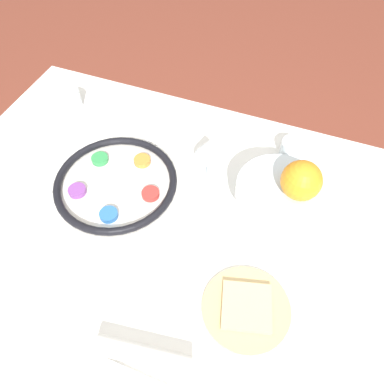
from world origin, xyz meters
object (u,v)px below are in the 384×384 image
Objects in this scene: wine_glass at (210,150)px; fruit_stand at (279,194)px; seder_plate at (116,183)px; cup_near at (70,99)px; orange_fruit at (301,181)px; bread_plate at (246,308)px; cup_mid at (292,150)px; napkin_roll at (143,355)px.

fruit_stand is (0.19, -0.07, -0.01)m from wine_glass.
wine_glass reaches higher than seder_plate.
cup_near is (-0.68, 0.18, -0.06)m from fruit_stand.
orange_fruit is 0.47× the size of bread_plate.
fruit_stand is 0.08m from orange_fruit.
seder_plate is 0.48m from cup_mid.
orange_fruit reaches higher than bread_plate.
napkin_roll is at bearing -85.75° from wine_glass.
cup_mid is at bearing 37.62° from wine_glass.
fruit_stand is 0.71m from cup_near.
wine_glass is at bearing -12.99° from cup_near.
fruit_stand is 0.22m from cup_mid.
orange_fruit is at bearing -80.39° from cup_mid.
orange_fruit is (0.23, -0.07, 0.06)m from wine_glass.
seder_plate is 3.64× the size of orange_fruit.
cup_mid is at bearing 90.64° from bread_plate.
wine_glass is 0.20m from fruit_stand.
wine_glass is at bearing 29.20° from seder_plate.
fruit_stand reaches higher than napkin_roll.
napkin_roll is (-0.19, -0.41, -0.15)m from orange_fruit.
napkin_roll is (-0.16, -0.16, 0.01)m from bread_plate.
napkin_roll is at bearing -115.22° from orange_fruit.
wine_glass is 0.49m from napkin_roll.
wine_glass is at bearing -142.38° from cup_mid.
fruit_stand reaches higher than bread_plate.
fruit_stand is 2.27× the size of orange_fruit.
orange_fruit is at bearing -17.12° from wine_glass.
napkin_roll is at bearing -134.22° from bread_plate.
cup_mid is at bearing 90.18° from fruit_stand.
cup_mid is at bearing 2.76° from cup_near.
seder_plate is at bearing -146.62° from cup_mid.
cup_near is 1.00× the size of cup_mid.
seder_plate reaches higher than bread_plate.
orange_fruit is (0.04, -0.00, 0.07)m from fruit_stand.
wine_glass is 2.16× the size of cup_mid.
wine_glass is (0.21, 0.12, 0.09)m from seder_plate.
bread_plate is at bearing -89.36° from cup_mid.
bread_plate is 2.92× the size of cup_near.
seder_plate is 0.44m from napkin_roll.
wine_glass is 0.72× the size of napkin_roll.
fruit_stand is 0.45m from napkin_roll.
cup_mid is at bearing 33.38° from seder_plate.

